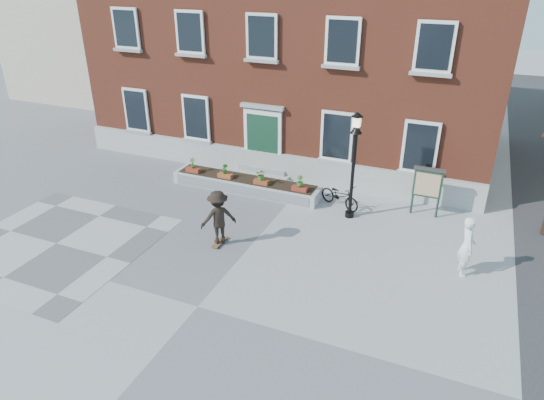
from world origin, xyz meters
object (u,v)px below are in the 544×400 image
at_px(lamp_post, 354,151).
at_px(notice_board, 428,184).
at_px(bicycle, 340,196).
at_px(bystander, 467,246).
at_px(skateboarder, 218,217).

height_order(lamp_post, notice_board, lamp_post).
distance_m(bicycle, lamp_post, 2.25).
relative_size(bystander, skateboarder, 0.98).
height_order(bystander, lamp_post, lamp_post).
bearing_deg(bystander, bicycle, 44.70).
relative_size(bicycle, skateboarder, 0.91).
bearing_deg(bystander, notice_board, 11.04).
xyz_separation_m(bystander, notice_board, (-1.55, 3.34, 0.32)).
height_order(bicycle, lamp_post, lamp_post).
height_order(bicycle, skateboarder, skateboarder).
relative_size(lamp_post, notice_board, 2.10).
height_order(bicycle, notice_board, notice_board).
distance_m(bicycle, bystander, 5.39).
relative_size(bystander, notice_board, 1.01).
bearing_deg(bystander, lamp_post, 47.84).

